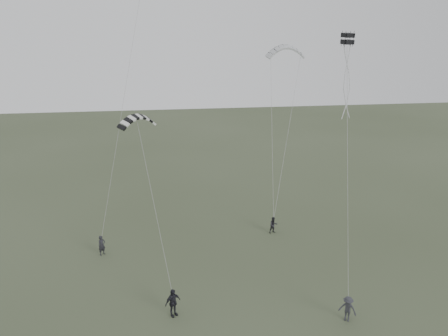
{
  "coord_description": "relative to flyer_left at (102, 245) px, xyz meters",
  "views": [
    {
      "loc": [
        -3.28,
        -25.34,
        17.23
      ],
      "look_at": [
        1.13,
        5.67,
        7.06
      ],
      "focal_mm": 35.0,
      "sensor_mm": 36.0,
      "label": 1
    }
  ],
  "objects": [
    {
      "name": "flyer_left",
      "position": [
        0.0,
        0.0,
        0.0
      ],
      "size": [
        0.7,
        0.66,
        1.62
      ],
      "primitive_type": "imported",
      "rotation": [
        0.0,
        0.0,
        0.65
      ],
      "color": "black",
      "rests_on": "ground"
    },
    {
      "name": "flyer_right",
      "position": [
        14.37,
        1.83,
        -0.07
      ],
      "size": [
        0.81,
        0.69,
        1.47
      ],
      "primitive_type": "imported",
      "rotation": [
        0.0,
        0.0,
        0.19
      ],
      "color": "black",
      "rests_on": "ground"
    },
    {
      "name": "flyer_center",
      "position": [
        5.32,
        -8.51,
        0.12
      ],
      "size": [
        1.17,
        0.96,
        1.86
      ],
      "primitive_type": "imported",
      "rotation": [
        0.0,
        0.0,
        0.56
      ],
      "color": "black",
      "rests_on": "ground"
    },
    {
      "name": "flyer_far",
      "position": [
        15.87,
        -10.51,
        0.03
      ],
      "size": [
        1.23,
        1.15,
        1.67
      ],
      "primitive_type": "imported",
      "rotation": [
        0.0,
        0.0,
        -0.65
      ],
      "color": "#2B2C31",
      "rests_on": "ground"
    },
    {
      "name": "kite_striped",
      "position": [
        3.4,
        -0.86,
        10.36
      ],
      "size": [
        2.9,
        2.44,
        1.28
      ],
      "primitive_type": null,
      "rotation": [
        0.26,
        0.0,
        0.61
      ],
      "color": "black",
      "rests_on": "flyer_center"
    },
    {
      "name": "ground",
      "position": [
        8.49,
        -6.53,
        -0.81
      ],
      "size": [
        140.0,
        140.0,
        0.0
      ],
      "primitive_type": "plane",
      "color": "#3B442C",
      "rests_on": "ground"
    },
    {
      "name": "kite_pale_large",
      "position": [
        16.39,
        7.33,
        14.69
      ],
      "size": [
        3.51,
        1.31,
        1.64
      ],
      "primitive_type": null,
      "rotation": [
        0.33,
        0.0,
        0.03
      ],
      "color": "#B1B3B6",
      "rests_on": "flyer_right"
    },
    {
      "name": "kite_box",
      "position": [
        17.86,
        -2.52,
        15.65
      ],
      "size": [
        0.84,
        0.87,
        0.77
      ],
      "primitive_type": null,
      "rotation": [
        0.06,
        0.0,
        0.29
      ],
      "color": "black",
      "rests_on": "flyer_far"
    }
  ]
}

